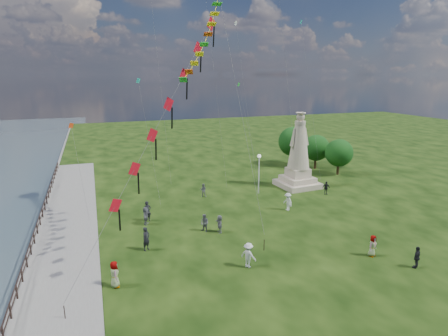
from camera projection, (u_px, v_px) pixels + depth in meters
name	position (u px, v px, depth m)	size (l,w,h in m)	color
waterfront	(48.00, 249.00, 29.23)	(200.00, 200.00, 1.51)	#304249
statue	(298.00, 159.00, 44.51)	(4.71, 4.71, 8.94)	tan
lamppost	(259.00, 165.00, 41.91)	(0.42, 0.42, 4.55)	silver
tree_row	(311.00, 146.00, 53.29)	(7.05, 10.97, 5.75)	#382314
person_0	(146.00, 239.00, 28.66)	(0.68, 0.45, 1.87)	black
person_1	(205.00, 223.00, 32.11)	(0.76, 0.47, 1.57)	#595960
person_2	(248.00, 255.00, 26.14)	(1.17, 0.60, 1.81)	silver
person_3	(417.00, 257.00, 26.05)	(0.94, 0.48, 1.61)	black
person_4	(372.00, 246.00, 27.74)	(0.81, 0.50, 1.65)	#595960
person_5	(146.00, 216.00, 33.68)	(1.53, 0.66, 1.65)	#595960
person_6	(147.00, 211.00, 34.44)	(0.69, 0.45, 1.89)	black
person_7	(203.00, 190.00, 41.41)	(0.72, 0.45, 1.49)	#595960
person_8	(288.00, 202.00, 37.17)	(1.16, 0.60, 1.80)	silver
person_9	(326.00, 188.00, 42.22)	(0.88, 0.45, 1.50)	black
person_10	(115.00, 274.00, 23.68)	(0.86, 0.53, 1.76)	#595960
person_11	(220.00, 224.00, 31.95)	(1.44, 0.62, 1.56)	#595960
red_kite_train	(167.00, 110.00, 25.49)	(11.91, 9.35, 17.45)	black
small_kites	(215.00, 61.00, 44.39)	(29.48, 15.00, 27.08)	teal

